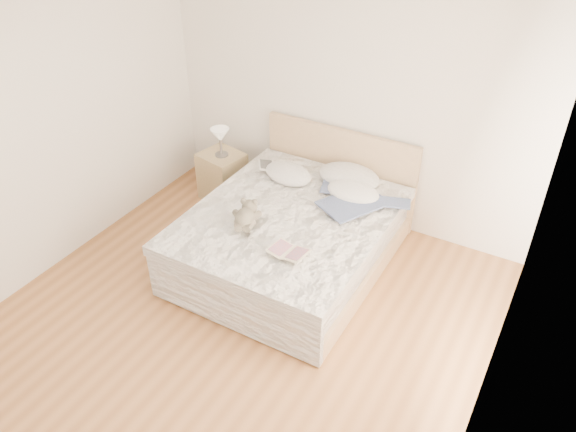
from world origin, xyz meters
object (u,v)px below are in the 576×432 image
at_px(nightstand, 223,176).
at_px(table_lamp, 220,136).
at_px(bed, 294,235).
at_px(childrens_book, 289,252).
at_px(teddy_bear, 245,223).
at_px(photo_book, 273,168).

distance_m(nightstand, table_lamp, 0.51).
xyz_separation_m(bed, childrens_book, (0.29, -0.61, 0.32)).
bearing_deg(childrens_book, teddy_bear, 171.08).
distance_m(table_lamp, childrens_book, 1.95).
distance_m(bed, table_lamp, 1.46).
distance_m(table_lamp, photo_book, 0.72).
relative_size(nightstand, teddy_bear, 1.72).
relative_size(photo_book, teddy_bear, 1.03).
distance_m(nightstand, teddy_bear, 1.53).
distance_m(bed, teddy_bear, 0.63).
xyz_separation_m(photo_book, teddy_bear, (0.31, -1.00, 0.02)).
bearing_deg(childrens_book, nightstand, 147.98).
bearing_deg(nightstand, table_lamp, -31.96).
height_order(bed, table_lamp, bed).
height_order(table_lamp, photo_book, table_lamp).
bearing_deg(nightstand, bed, -25.52).
relative_size(bed, teddy_bear, 6.59).
height_order(nightstand, table_lamp, table_lamp).
height_order(bed, photo_book, bed).
distance_m(bed, nightstand, 1.40).
bearing_deg(table_lamp, teddy_bear, -46.41).
bearing_deg(teddy_bear, nightstand, 109.56).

